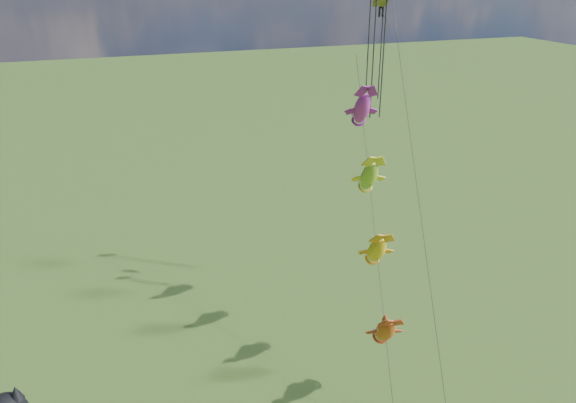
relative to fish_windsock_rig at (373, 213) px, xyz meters
name	(u,v)px	position (x,y,z in m)	size (l,w,h in m)	color
fish_windsock_rig	(373,213)	(0.00, 0.00, 0.00)	(4.52, 15.41, 18.05)	#503C29
parafoil_rig	(383,18)	(2.76, 5.24, 10.22)	(4.04, 17.33, 25.83)	#503C29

